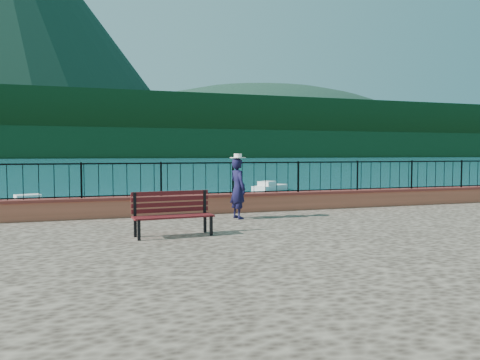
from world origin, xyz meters
TOP-DOWN VIEW (x-y plane):
  - ground at (0.00, 0.00)m, footprint 2000.00×2000.00m
  - parapet at (0.00, 3.70)m, footprint 28.00×0.46m
  - railing at (0.00, 3.70)m, footprint 27.00×0.05m
  - dock at (-2.00, 12.00)m, footprint 2.00×16.00m
  - far_forest at (0.00, 300.00)m, footprint 900.00×60.00m
  - foothills at (0.00, 360.00)m, footprint 900.00×120.00m
  - companion_hill at (220.00, 560.00)m, footprint 448.00×384.00m
  - park_bench at (-2.80, 0.23)m, footprint 1.78×0.69m
  - person at (-0.58, 2.37)m, footprint 0.51×0.68m
  - hat at (-0.58, 2.37)m, footprint 0.44×0.44m
  - boat_0 at (-3.33, 9.94)m, footprint 4.40×1.60m
  - boat_1 at (1.52, 10.63)m, footprint 4.48×2.12m
  - boat_2 at (9.08, 13.04)m, footprint 4.13×1.45m
  - boat_3 at (-7.00, 17.91)m, footprint 3.83×2.26m
  - boat_5 at (9.78, 25.17)m, footprint 3.85×3.48m

SIDE VIEW (x-z plane):
  - ground at x=0.00m, z-range 0.00..0.00m
  - companion_hill at x=220.00m, z-range -90.00..90.00m
  - dock at x=-2.00m, z-range 0.00..0.30m
  - boat_0 at x=-3.33m, z-range 0.00..0.80m
  - boat_1 at x=1.52m, z-range 0.00..0.80m
  - boat_2 at x=9.08m, z-range 0.00..0.80m
  - boat_3 at x=-7.00m, z-range 0.00..0.80m
  - boat_5 at x=9.78m, z-range 0.00..0.80m
  - parapet at x=0.00m, z-range 1.20..1.78m
  - park_bench at x=-2.80m, z-range 1.01..1.98m
  - person at x=-0.58m, z-range 1.20..2.89m
  - railing at x=0.00m, z-range 1.78..2.73m
  - hat at x=-0.58m, z-range 2.89..3.01m
  - far_forest at x=0.00m, z-range 0.00..18.00m
  - foothills at x=0.00m, z-range 0.00..44.00m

